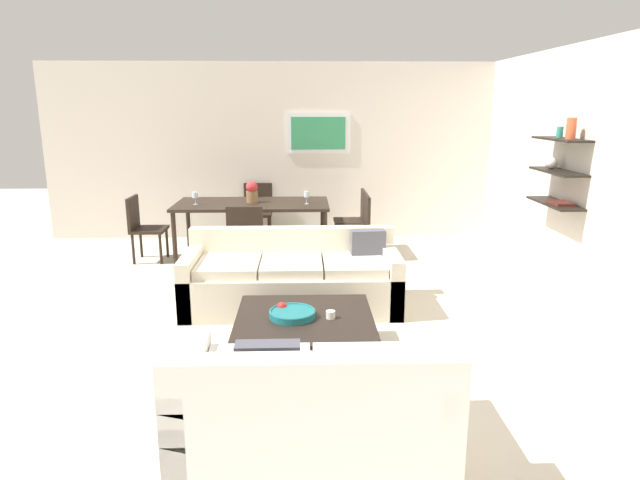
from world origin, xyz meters
TOP-DOWN VIEW (x-y plane):
  - ground_plane at (0.00, 0.00)m, footprint 18.00×18.00m
  - back_wall_unit at (0.30, 3.53)m, footprint 8.40×0.09m
  - right_wall_shelf_unit at (3.03, 0.60)m, footprint 0.34×8.20m
  - sofa_beige at (-0.04, 0.34)m, footprint 2.19×0.90m
  - loveseat_white at (0.12, -2.16)m, footprint 1.62×0.90m
  - coffee_table at (0.08, -0.93)m, footprint 1.12×1.10m
  - decorative_bowl at (-0.02, -0.92)m, footprint 0.38×0.38m
  - candle_jar at (0.29, -0.96)m, footprint 0.08×0.08m
  - apple_on_coffee_table at (-0.11, -0.80)m, footprint 0.09×0.09m
  - dining_table at (-0.63, 2.40)m, footprint 2.10×1.03m
  - dining_chair_right_near at (0.83, 2.17)m, footprint 0.44×0.44m
  - dining_chair_right_far at (0.83, 2.64)m, footprint 0.44×0.44m
  - dining_chair_head at (-0.63, 3.33)m, footprint 0.44×0.44m
  - dining_chair_foot at (-0.63, 1.48)m, footprint 0.44×0.44m
  - dining_chair_left_near at (-2.09, 2.17)m, footprint 0.44×0.44m
  - wine_glass_left_near at (-1.38, 2.28)m, footprint 0.08×0.08m
  - wine_glass_head at (-0.63, 2.86)m, footprint 0.06×0.06m
  - wine_glass_right_near at (0.12, 2.28)m, footprint 0.07×0.07m
  - centerpiece_vase at (-0.63, 2.43)m, footprint 0.16×0.16m

SIDE VIEW (x-z plane):
  - ground_plane at x=0.00m, z-range 0.00..0.00m
  - coffee_table at x=0.08m, z-range 0.00..0.38m
  - sofa_beige at x=-0.04m, z-range -0.10..0.68m
  - loveseat_white at x=0.12m, z-range -0.10..0.68m
  - candle_jar at x=0.29m, z-range 0.38..0.44m
  - decorative_bowl at x=-0.02m, z-range 0.38..0.44m
  - apple_on_coffee_table at x=-0.11m, z-range 0.38..0.47m
  - dining_chair_right_near at x=0.83m, z-range 0.06..0.94m
  - dining_chair_right_far at x=0.83m, z-range 0.06..0.94m
  - dining_chair_head at x=-0.63m, z-range 0.06..0.94m
  - dining_chair_foot at x=-0.63m, z-range 0.06..0.94m
  - dining_chair_left_near at x=-2.09m, z-range 0.06..0.94m
  - dining_table at x=-0.63m, z-range 0.32..1.07m
  - wine_glass_head at x=-0.63m, z-range 0.78..0.93m
  - wine_glass_left_near at x=-1.38m, z-range 0.79..0.96m
  - wine_glass_right_near at x=0.12m, z-range 0.79..0.97m
  - centerpiece_vase at x=-0.63m, z-range 0.75..1.05m
  - right_wall_shelf_unit at x=3.03m, z-range 0.00..2.70m
  - back_wall_unit at x=0.30m, z-range 0.00..2.70m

